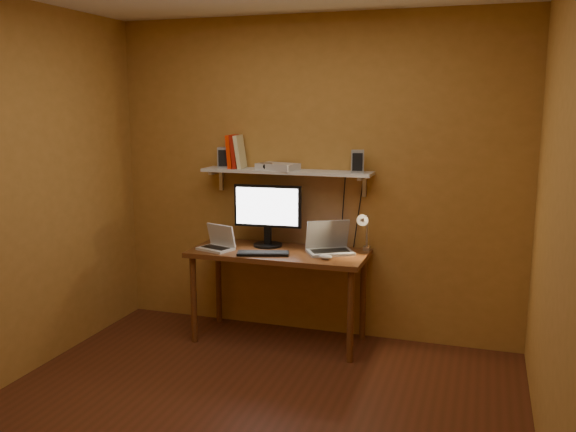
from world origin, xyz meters
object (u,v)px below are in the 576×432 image
(shelf_camera, at_px, (266,166))
(desk_lamp, at_px, (364,227))
(desk, at_px, (279,261))
(keyboard, at_px, (263,253))
(wall_shelf, at_px, (286,172))
(monitor, at_px, (268,212))
(speaker_left, at_px, (224,158))
(netbook, at_px, (218,243))
(laptop, at_px, (329,244))
(mouse, at_px, (326,257))
(router, at_px, (278,167))
(speaker_right, at_px, (358,161))

(shelf_camera, bearing_deg, desk_lamp, 0.26)
(desk, bearing_deg, keyboard, -115.00)
(shelf_camera, bearing_deg, wall_shelf, 26.46)
(monitor, relative_size, speaker_left, 3.26)
(netbook, relative_size, keyboard, 0.78)
(wall_shelf, xyz_separation_m, laptop, (0.39, -0.11, -0.54))
(netbook, relative_size, shelf_camera, 2.96)
(mouse, distance_m, shelf_camera, 0.89)
(desk, distance_m, router, 0.76)
(wall_shelf, xyz_separation_m, speaker_left, (-0.54, -0.02, 0.10))
(desk_lamp, distance_m, shelf_camera, 0.92)
(speaker_left, bearing_deg, router, -14.94)
(desk, height_order, monitor, monitor)
(wall_shelf, bearing_deg, monitor, -154.79)
(shelf_camera, bearing_deg, speaker_right, 4.63)
(desk, distance_m, desk_lamp, 0.73)
(router, bearing_deg, desk, -69.61)
(keyboard, bearing_deg, monitor, 86.29)
(laptop, bearing_deg, shelf_camera, 145.84)
(wall_shelf, distance_m, shelf_camera, 0.17)
(wall_shelf, relative_size, mouse, 13.48)
(monitor, distance_m, shelf_camera, 0.37)
(desk, relative_size, keyboard, 3.51)
(monitor, xyz_separation_m, keyboard, (0.06, -0.29, -0.27))
(netbook, relative_size, desk_lamp, 0.83)
(netbook, xyz_separation_m, speaker_left, (-0.06, 0.28, 0.66))
(netbook, height_order, desk_lamp, desk_lamp)
(mouse, distance_m, router, 0.87)
(netbook, height_order, speaker_right, speaker_right)
(netbook, distance_m, desk_lamp, 1.17)
(desk, xyz_separation_m, monitor, (-0.14, 0.13, 0.37))
(speaker_left, height_order, router, speaker_left)
(desk_lamp, bearing_deg, keyboard, -158.86)
(speaker_left, bearing_deg, monitor, -22.71)
(laptop, distance_m, speaker_left, 1.13)
(wall_shelf, height_order, desk_lamp, wall_shelf)
(speaker_right, bearing_deg, keyboard, -163.91)
(desk, distance_m, monitor, 0.41)
(router, bearing_deg, keyboard, -90.86)
(router, bearing_deg, laptop, -12.58)
(wall_shelf, bearing_deg, speaker_right, -1.24)
(laptop, xyz_separation_m, netbook, (-0.87, -0.18, -0.01))
(netbook, xyz_separation_m, shelf_camera, (0.33, 0.22, 0.60))
(monitor, bearing_deg, keyboard, -81.56)
(wall_shelf, height_order, speaker_left, speaker_left)
(speaker_right, distance_m, router, 0.65)
(monitor, xyz_separation_m, speaker_right, (0.72, 0.05, 0.43))
(desk_lamp, distance_m, speaker_left, 1.30)
(keyboard, xyz_separation_m, shelf_camera, (-0.07, 0.28, 0.65))
(mouse, bearing_deg, desk, 171.64)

